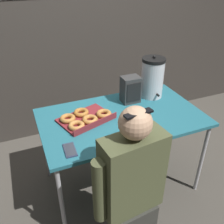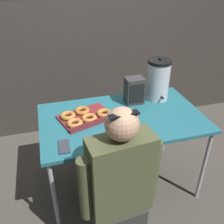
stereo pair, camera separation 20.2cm
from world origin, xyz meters
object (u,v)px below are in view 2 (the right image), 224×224
coffee_urn (158,80)px  space_heater (134,91)px  person_seated (120,194)px  donut_box (85,117)px  cell_phone (64,147)px

coffee_urn → space_heater: (-0.23, -0.03, -0.07)m
person_seated → space_heater: bearing=-121.2°
donut_box → space_heater: (0.48, 0.16, 0.10)m
donut_box → space_heater: bearing=0.3°
space_heater → person_seated: person_seated is taller
person_seated → cell_phone: bearing=-55.0°
donut_box → space_heater: size_ratio=2.01×
cell_phone → space_heater: (0.69, 0.48, 0.11)m
coffee_urn → space_heater: size_ratio=1.67×
space_heater → coffee_urn: bearing=6.1°
cell_phone → space_heater: size_ratio=0.64×
donut_box → person_seated: bearing=-99.6°
donut_box → coffee_urn: 0.76m
cell_phone → space_heater: bearing=37.2°
cell_phone → space_heater: space_heater is taller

